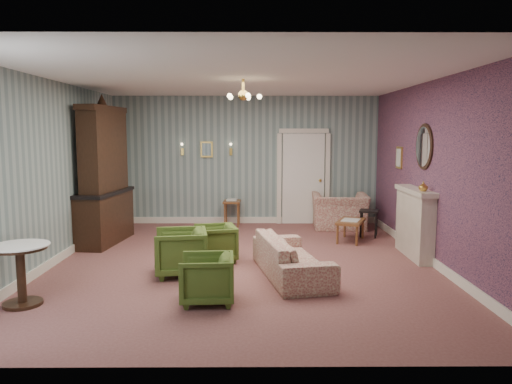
{
  "coord_description": "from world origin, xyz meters",
  "views": [
    {
      "loc": [
        0.15,
        -7.63,
        2.08
      ],
      "look_at": [
        0.2,
        0.4,
        1.1
      ],
      "focal_mm": 34.26,
      "sensor_mm": 36.0,
      "label": 1
    }
  ],
  "objects_px": {
    "side_table_black": "(369,223)",
    "fireplace": "(415,223)",
    "olive_chair_b": "(181,250)",
    "sofa_chintz": "(291,250)",
    "dresser": "(103,171)",
    "pedestal_table": "(21,275)",
    "coffee_table": "(350,231)",
    "olive_chair_a": "(207,276)",
    "wingback_chair": "(340,205)",
    "olive_chair_c": "(215,241)"
  },
  "relations": [
    {
      "from": "side_table_black",
      "to": "fireplace",
      "type": "bearing_deg",
      "value": -76.13
    },
    {
      "from": "olive_chair_b",
      "to": "sofa_chintz",
      "type": "relative_size",
      "value": 0.38
    },
    {
      "from": "dresser",
      "to": "pedestal_table",
      "type": "height_order",
      "value": "dresser"
    },
    {
      "from": "fireplace",
      "to": "coffee_table",
      "type": "bearing_deg",
      "value": 125.32
    },
    {
      "from": "olive_chair_a",
      "to": "wingback_chair",
      "type": "relative_size",
      "value": 0.56
    },
    {
      "from": "fireplace",
      "to": "side_table_black",
      "type": "xyz_separation_m",
      "value": [
        -0.39,
        1.58,
        -0.31
      ]
    },
    {
      "from": "wingback_chair",
      "to": "pedestal_table",
      "type": "height_order",
      "value": "wingback_chair"
    },
    {
      "from": "dresser",
      "to": "pedestal_table",
      "type": "xyz_separation_m",
      "value": [
        0.0,
        -3.39,
        -0.98
      ]
    },
    {
      "from": "olive_chair_a",
      "to": "coffee_table",
      "type": "distance_m",
      "value": 4.18
    },
    {
      "from": "wingback_chair",
      "to": "olive_chair_a",
      "type": "bearing_deg",
      "value": 65.98
    },
    {
      "from": "olive_chair_a",
      "to": "dresser",
      "type": "distance_m",
      "value": 4.11
    },
    {
      "from": "olive_chair_a",
      "to": "sofa_chintz",
      "type": "distance_m",
      "value": 1.59
    },
    {
      "from": "olive_chair_b",
      "to": "olive_chair_c",
      "type": "xyz_separation_m",
      "value": [
        0.45,
        0.79,
        -0.05
      ]
    },
    {
      "from": "olive_chair_b",
      "to": "coffee_table",
      "type": "xyz_separation_m",
      "value": [
        2.94,
        2.22,
        -0.17
      ]
    },
    {
      "from": "olive_chair_b",
      "to": "wingback_chair",
      "type": "xyz_separation_m",
      "value": [
        2.95,
        3.48,
        0.13
      ]
    },
    {
      "from": "olive_chair_b",
      "to": "pedestal_table",
      "type": "distance_m",
      "value": 2.14
    },
    {
      "from": "dresser",
      "to": "fireplace",
      "type": "bearing_deg",
      "value": -4.2
    },
    {
      "from": "pedestal_table",
      "to": "coffee_table",
      "type": "bearing_deg",
      "value": 36.68
    },
    {
      "from": "olive_chair_b",
      "to": "side_table_black",
      "type": "height_order",
      "value": "olive_chair_b"
    },
    {
      "from": "olive_chair_b",
      "to": "olive_chair_c",
      "type": "bearing_deg",
      "value": 142.09
    },
    {
      "from": "olive_chair_b",
      "to": "side_table_black",
      "type": "relative_size",
      "value": 1.38
    },
    {
      "from": "sofa_chintz",
      "to": "coffee_table",
      "type": "height_order",
      "value": "sofa_chintz"
    },
    {
      "from": "wingback_chair",
      "to": "pedestal_table",
      "type": "bearing_deg",
      "value": 49.16
    },
    {
      "from": "olive_chair_a",
      "to": "olive_chair_c",
      "type": "bearing_deg",
      "value": 178.41
    },
    {
      "from": "olive_chair_b",
      "to": "coffee_table",
      "type": "height_order",
      "value": "olive_chair_b"
    },
    {
      "from": "olive_chair_a",
      "to": "dresser",
      "type": "relative_size",
      "value": 0.24
    },
    {
      "from": "olive_chair_b",
      "to": "wingback_chair",
      "type": "relative_size",
      "value": 0.65
    },
    {
      "from": "olive_chair_a",
      "to": "fireplace",
      "type": "xyz_separation_m",
      "value": [
        3.28,
        2.22,
        0.25
      ]
    },
    {
      "from": "olive_chair_b",
      "to": "coffee_table",
      "type": "bearing_deg",
      "value": 118.8
    },
    {
      "from": "fireplace",
      "to": "coffee_table",
      "type": "distance_m",
      "value": 1.49
    },
    {
      "from": "sofa_chintz",
      "to": "wingback_chair",
      "type": "relative_size",
      "value": 1.69
    },
    {
      "from": "fireplace",
      "to": "pedestal_table",
      "type": "bearing_deg",
      "value": -157.28
    },
    {
      "from": "olive_chair_a",
      "to": "coffee_table",
      "type": "height_order",
      "value": "olive_chair_a"
    },
    {
      "from": "wingback_chair",
      "to": "fireplace",
      "type": "bearing_deg",
      "value": 112.47
    },
    {
      "from": "coffee_table",
      "to": "wingback_chair",
      "type": "bearing_deg",
      "value": 89.49
    },
    {
      "from": "sofa_chintz",
      "to": "dresser",
      "type": "height_order",
      "value": "dresser"
    },
    {
      "from": "olive_chair_c",
      "to": "dresser",
      "type": "xyz_separation_m",
      "value": [
        -2.19,
        1.34,
        1.03
      ]
    },
    {
      "from": "sofa_chintz",
      "to": "pedestal_table",
      "type": "xyz_separation_m",
      "value": [
        -3.36,
        -1.21,
        -0.01
      ]
    },
    {
      "from": "olive_chair_b",
      "to": "fireplace",
      "type": "relative_size",
      "value": 0.54
    },
    {
      "from": "fireplace",
      "to": "olive_chair_b",
      "type": "bearing_deg",
      "value": -164.5
    },
    {
      "from": "wingback_chair",
      "to": "dresser",
      "type": "relative_size",
      "value": 0.43
    },
    {
      "from": "dresser",
      "to": "side_table_black",
      "type": "bearing_deg",
      "value": 12.43
    },
    {
      "from": "olive_chair_a",
      "to": "olive_chair_c",
      "type": "height_order",
      "value": "olive_chair_a"
    },
    {
      "from": "coffee_table",
      "to": "side_table_black",
      "type": "distance_m",
      "value": 0.6
    },
    {
      "from": "olive_chair_a",
      "to": "wingback_chair",
      "type": "height_order",
      "value": "wingback_chair"
    },
    {
      "from": "olive_chair_b",
      "to": "sofa_chintz",
      "type": "distance_m",
      "value": 1.62
    },
    {
      "from": "olive_chair_a",
      "to": "dresser",
      "type": "bearing_deg",
      "value": -148.79
    },
    {
      "from": "olive_chair_b",
      "to": "dresser",
      "type": "bearing_deg",
      "value": -149.04
    },
    {
      "from": "coffee_table",
      "to": "pedestal_table",
      "type": "height_order",
      "value": "pedestal_table"
    },
    {
      "from": "olive_chair_a",
      "to": "olive_chair_c",
      "type": "relative_size",
      "value": 1.01
    }
  ]
}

